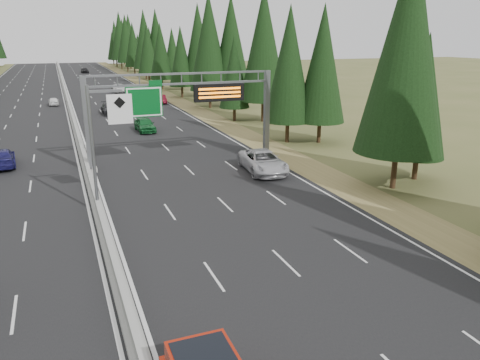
{
  "coord_description": "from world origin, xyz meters",
  "views": [
    {
      "loc": [
        -1.71,
        -4.16,
        10.82
      ],
      "look_at": [
        7.72,
        20.0,
        2.82
      ],
      "focal_mm": 35.0,
      "sensor_mm": 36.0,
      "label": 1
    }
  ],
  "objects": [
    {
      "name": "car_onc_blue",
      "position": [
        -6.67,
        39.43,
        0.84
      ],
      "size": [
        2.57,
        5.4,
        1.52
      ],
      "primitive_type": "imported",
      "rotation": [
        0.0,
        0.0,
        3.23
      ],
      "color": "navy",
      "rests_on": "road"
    },
    {
      "name": "sign_gantry",
      "position": [
        8.92,
        34.88,
        5.27
      ],
      "size": [
        16.75,
        0.98,
        7.8
      ],
      "color": "slate",
      "rests_on": "road"
    },
    {
      "name": "car_onc_white",
      "position": [
        -2.23,
        77.57,
        0.73
      ],
      "size": [
        1.6,
        3.83,
        1.3
      ],
      "primitive_type": "imported",
      "rotation": [
        0.0,
        0.0,
        3.16
      ],
      "color": "white",
      "rests_on": "road"
    },
    {
      "name": "shoulder_right",
      "position": [
        17.8,
        80.0,
        0.03
      ],
      "size": [
        3.6,
        260.0,
        0.06
      ],
      "primitive_type": "cube",
      "color": "olive",
      "rests_on": "ground"
    },
    {
      "name": "tree_row_right",
      "position": [
        22.15,
        71.99,
        9.36
      ],
      "size": [
        11.58,
        242.71,
        18.83
      ],
      "color": "black",
      "rests_on": "ground"
    },
    {
      "name": "car_ahead_green",
      "position": [
        7.6,
        50.43,
        0.9
      ],
      "size": [
        2.05,
        4.85,
        1.64
      ],
      "primitive_type": "imported",
      "rotation": [
        0.0,
        0.0,
        0.02
      ],
      "color": "#16622A",
      "rests_on": "road"
    },
    {
      "name": "hov_sign_pole",
      "position": [
        0.58,
        24.97,
        4.72
      ],
      "size": [
        2.8,
        0.5,
        8.0
      ],
      "color": "slate",
      "rests_on": "road"
    },
    {
      "name": "road",
      "position": [
        0.0,
        80.0,
        0.04
      ],
      "size": [
        32.0,
        260.0,
        0.08
      ],
      "primitive_type": "cube",
      "color": "black",
      "rests_on": "ground"
    },
    {
      "name": "car_ahead_white",
      "position": [
        10.08,
        92.69,
        0.89
      ],
      "size": [
        2.82,
        5.89,
        1.62
      ],
      "primitive_type": "imported",
      "rotation": [
        0.0,
        0.0,
        0.02
      ],
      "color": "silver",
      "rests_on": "road"
    },
    {
      "name": "car_ahead_dkgrey",
      "position": [
        5.25,
        65.27,
        0.86
      ],
      "size": [
        2.25,
        5.39,
        1.56
      ],
      "primitive_type": "imported",
      "rotation": [
        0.0,
        0.0,
        0.01
      ],
      "color": "black",
      "rests_on": "road"
    },
    {
      "name": "car_ahead_dkred",
      "position": [
        14.5,
        73.48,
        0.77
      ],
      "size": [
        1.79,
        4.27,
        1.37
      ],
      "primitive_type": "imported",
      "rotation": [
        0.0,
        0.0,
        -0.08
      ],
      "color": "#5D0D1B",
      "rests_on": "road"
    },
    {
      "name": "median_barrier",
      "position": [
        0.0,
        80.0,
        0.41
      ],
      "size": [
        0.7,
        260.0,
        0.85
      ],
      "color": "gray",
      "rests_on": "road"
    },
    {
      "name": "silver_minivan",
      "position": [
        13.57,
        29.8,
        0.95
      ],
      "size": [
        3.45,
        6.49,
        1.74
      ],
      "primitive_type": "imported",
      "rotation": [
        0.0,
        0.0,
        -0.09
      ],
      "color": "#B9B8BD",
      "rests_on": "road"
    },
    {
      "name": "car_ahead_far",
      "position": [
        7.11,
        148.4,
        0.88
      ],
      "size": [
        2.3,
        4.86,
        1.6
      ],
      "primitive_type": "imported",
      "rotation": [
        0.0,
        0.0,
        0.09
      ],
      "color": "black",
      "rests_on": "road"
    }
  ]
}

